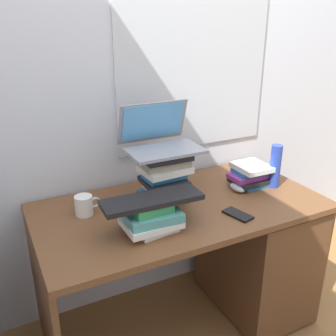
{
  "coord_description": "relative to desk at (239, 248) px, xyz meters",
  "views": [
    {
      "loc": [
        -0.79,
        -1.42,
        1.56
      ],
      "look_at": [
        -0.05,
        0.05,
        0.91
      ],
      "focal_mm": 40.69,
      "sensor_mm": 36.0,
      "label": 1
    }
  ],
  "objects": [
    {
      "name": "ground_plane",
      "position": [
        -0.35,
        0.03,
        -0.4
      ],
      "size": [
        6.0,
        6.0,
        0.0
      ],
      "primitive_type": "plane",
      "color": "olive"
    },
    {
      "name": "wall_back",
      "position": [
        -0.34,
        0.42,
        0.9
      ],
      "size": [
        6.0,
        0.06,
        2.6
      ],
      "color": "silver",
      "rests_on": "ground"
    },
    {
      "name": "desk",
      "position": [
        0.0,
        0.0,
        0.0
      ],
      "size": [
        1.37,
        0.71,
        0.73
      ],
      "color": "brown",
      "rests_on": "ground"
    },
    {
      "name": "book_stack_tall",
      "position": [
        -0.4,
        0.1,
        0.46
      ],
      "size": [
        0.24,
        0.2,
        0.25
      ],
      "color": "gray",
      "rests_on": "desk"
    },
    {
      "name": "book_stack_keyboard_riser",
      "position": [
        -0.57,
        -0.12,
        0.39
      ],
      "size": [
        0.24,
        0.18,
        0.13
      ],
      "color": "white",
      "rests_on": "desk"
    },
    {
      "name": "book_stack_side",
      "position": [
        0.1,
        0.07,
        0.39
      ],
      "size": [
        0.24,
        0.19,
        0.12
      ],
      "color": "#2672B2",
      "rests_on": "desk"
    },
    {
      "name": "laptop",
      "position": [
        -0.4,
        0.15,
        0.63
      ],
      "size": [
        0.35,
        0.28,
        0.21
      ],
      "color": "gray",
      "rests_on": "book_stack_tall"
    },
    {
      "name": "keyboard",
      "position": [
        -0.56,
        -0.11,
        0.47
      ],
      "size": [
        0.42,
        0.15,
        0.02
      ],
      "primitive_type": "cube",
      "rotation": [
        0.0,
        0.0,
        -0.03
      ],
      "color": "black",
      "rests_on": "book_stack_keyboard_riser"
    },
    {
      "name": "computer_mouse",
      "position": [
        -0.01,
        0.03,
        0.35
      ],
      "size": [
        0.06,
        0.1,
        0.04
      ],
      "primitive_type": "ellipsoid",
      "color": "#A5A8AD",
      "rests_on": "desk"
    },
    {
      "name": "mug",
      "position": [
        -0.78,
        0.14,
        0.38
      ],
      "size": [
        0.12,
        0.08,
        0.09
      ],
      "color": "white",
      "rests_on": "desk"
    },
    {
      "name": "water_bottle",
      "position": [
        0.19,
        -0.0,
        0.44
      ],
      "size": [
        0.06,
        0.06,
        0.23
      ],
      "primitive_type": "cylinder",
      "color": "#263FA5",
      "rests_on": "desk"
    },
    {
      "name": "cell_phone",
      "position": [
        -0.17,
        -0.18,
        0.34
      ],
      "size": [
        0.1,
        0.15,
        0.01
      ],
      "primitive_type": "cube",
      "rotation": [
        0.0,
        0.0,
        0.24
      ],
      "color": "black",
      "rests_on": "desk"
    }
  ]
}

